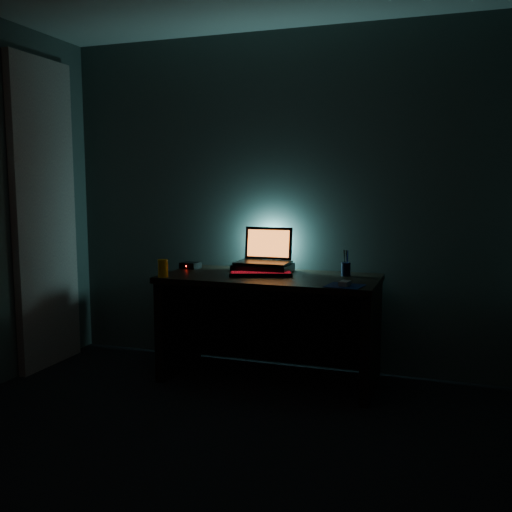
{
  "coord_description": "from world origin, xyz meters",
  "views": [
    {
      "loc": [
        1.17,
        -2.13,
        1.38
      ],
      "look_at": [
        -0.09,
        1.57,
        0.89
      ],
      "focal_mm": 40.0,
      "sensor_mm": 36.0,
      "label": 1
    }
  ],
  "objects_px": {
    "mouse": "(345,283)",
    "pen_cup": "(346,269)",
    "laptop": "(265,255)",
    "router": "(190,265)",
    "juice_glass": "(163,268)",
    "keyboard": "(261,274)"
  },
  "relations": [
    {
      "from": "mouse",
      "to": "pen_cup",
      "type": "bearing_deg",
      "value": 107.0
    },
    {
      "from": "router",
      "to": "juice_glass",
      "type": "bearing_deg",
      "value": -81.61
    },
    {
      "from": "laptop",
      "to": "juice_glass",
      "type": "xyz_separation_m",
      "value": [
        -0.58,
        -0.48,
        -0.06
      ]
    },
    {
      "from": "keyboard",
      "to": "mouse",
      "type": "distance_m",
      "value": 0.66
    },
    {
      "from": "pen_cup",
      "to": "router",
      "type": "height_order",
      "value": "pen_cup"
    },
    {
      "from": "laptop",
      "to": "juice_glass",
      "type": "relative_size",
      "value": 3.13
    },
    {
      "from": "router",
      "to": "pen_cup",
      "type": "bearing_deg",
      "value": 9.11
    },
    {
      "from": "laptop",
      "to": "router",
      "type": "height_order",
      "value": "laptop"
    },
    {
      "from": "keyboard",
      "to": "router",
      "type": "relative_size",
      "value": 3.05
    },
    {
      "from": "laptop",
      "to": "mouse",
      "type": "distance_m",
      "value": 0.8
    },
    {
      "from": "laptop",
      "to": "pen_cup",
      "type": "bearing_deg",
      "value": -2.78
    },
    {
      "from": "pen_cup",
      "to": "juice_glass",
      "type": "height_order",
      "value": "juice_glass"
    },
    {
      "from": "keyboard",
      "to": "pen_cup",
      "type": "xyz_separation_m",
      "value": [
        0.56,
        0.19,
        0.03
      ]
    },
    {
      "from": "keyboard",
      "to": "mouse",
      "type": "height_order",
      "value": "mouse"
    },
    {
      "from": "laptop",
      "to": "mouse",
      "type": "relative_size",
      "value": 4.03
    },
    {
      "from": "laptop",
      "to": "router",
      "type": "xyz_separation_m",
      "value": [
        -0.58,
        -0.04,
        -0.1
      ]
    },
    {
      "from": "juice_glass",
      "to": "router",
      "type": "distance_m",
      "value": 0.44
    },
    {
      "from": "juice_glass",
      "to": "pen_cup",
      "type": "bearing_deg",
      "value": 20.94
    },
    {
      "from": "laptop",
      "to": "router",
      "type": "relative_size",
      "value": 2.55
    },
    {
      "from": "mouse",
      "to": "router",
      "type": "xyz_separation_m",
      "value": [
        -1.25,
        0.39,
        0.0
      ]
    },
    {
      "from": "mouse",
      "to": "pen_cup",
      "type": "distance_m",
      "value": 0.41
    },
    {
      "from": "juice_glass",
      "to": "router",
      "type": "bearing_deg",
      "value": 90.0
    }
  ]
}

